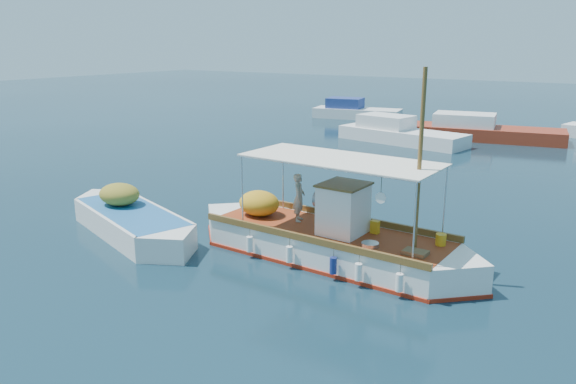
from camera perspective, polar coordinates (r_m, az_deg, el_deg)
The scene contains 6 objects.
ground at distance 15.73m, azimuth 4.44°, elevation -7.43°, with size 160.00×160.00×0.00m, color black.
fishing_caique at distance 16.10m, azimuth 3.95°, elevation -5.00°, with size 9.19×2.82×5.61m.
dinghy at distance 18.82m, azimuth -15.66°, elevation -2.98°, with size 6.60×3.49×1.70m.
bg_boat_nw at distance 35.21m, azimuth 11.15°, elevation 5.77°, with size 8.22×3.78×1.80m.
bg_boat_n at distance 37.58m, azimuth 19.06°, elevation 5.80°, with size 9.53×4.33×1.80m.
bg_boat_far_w at distance 45.93m, azimuth 6.77°, elevation 8.06°, with size 7.18×3.53×1.80m.
Camera 1 is at (6.83, -12.83, 6.00)m, focal length 35.00 mm.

